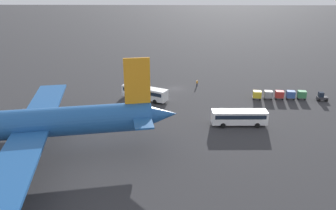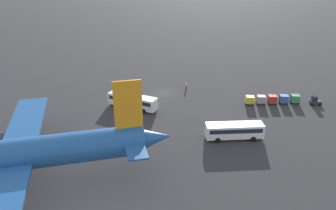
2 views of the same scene
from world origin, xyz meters
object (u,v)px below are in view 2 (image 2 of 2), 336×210
at_px(shuttle_bus_far, 234,130).
at_px(cargo_cart_blue, 284,99).
at_px(cargo_cart_green, 295,99).
at_px(baggage_tug, 315,101).
at_px(worker_person, 186,86).
at_px(cargo_cart_yellow, 250,100).
at_px(cargo_cart_grey, 261,99).
at_px(cargo_cart_red, 272,99).
at_px(airplane, 3,157).
at_px(shuttle_bus_near, 132,100).

height_order(shuttle_bus_far, cargo_cart_blue, shuttle_bus_far).
xyz_separation_m(shuttle_bus_far, cargo_cart_green, (-17.99, -15.43, -0.64)).
height_order(baggage_tug, worker_person, baggage_tug).
bearing_deg(cargo_cart_yellow, cargo_cart_grey, -177.76).
bearing_deg(shuttle_bus_far, baggage_tug, -148.57).
height_order(baggage_tug, cargo_cart_red, baggage_tug).
xyz_separation_m(worker_person, cargo_cart_yellow, (-13.89, 10.08, 0.32)).
bearing_deg(baggage_tug, cargo_cart_yellow, 1.04).
bearing_deg(cargo_cart_red, cargo_cart_grey, 1.33).
bearing_deg(cargo_cart_grey, airplane, 31.96).
relative_size(cargo_cart_red, cargo_cart_grey, 1.00).
relative_size(airplane, cargo_cart_yellow, 22.53).
height_order(shuttle_bus_near, cargo_cart_green, shuttle_bus_near).
xyz_separation_m(shuttle_bus_near, baggage_tug, (-42.43, 0.03, -0.92)).
xyz_separation_m(cargo_cart_blue, cargo_cart_red, (2.71, 0.04, 0.00)).
bearing_deg(shuttle_bus_near, cargo_cart_yellow, -150.39).
bearing_deg(airplane, baggage_tug, -165.61).
distance_m(worker_person, cargo_cart_red, 21.70).
bearing_deg(shuttle_bus_far, cargo_cart_yellow, -116.62).
xyz_separation_m(airplane, cargo_cart_blue, (-51.85, -29.08, -4.78)).
height_order(cargo_cart_red, cargo_cart_yellow, same).
relative_size(cargo_cart_green, cargo_cart_blue, 1.00).
bearing_deg(cargo_cart_red, baggage_tug, 174.73).
distance_m(shuttle_bus_near, cargo_cart_grey, 29.92).
height_order(airplane, cargo_cart_red, airplane).
xyz_separation_m(cargo_cart_blue, cargo_cart_yellow, (8.13, 0.21, 0.00)).
distance_m(airplane, cargo_cart_red, 57.27).
height_order(airplane, shuttle_bus_near, airplane).
xyz_separation_m(airplane, cargo_cart_grey, (-46.43, -28.97, -4.78)).
distance_m(shuttle_bus_far, cargo_cart_grey, 18.20).
bearing_deg(baggage_tug, cargo_cart_grey, -0.04).
xyz_separation_m(shuttle_bus_far, cargo_cart_grey, (-9.86, -15.29, -0.64)).
height_order(cargo_cart_grey, cargo_cart_yellow, same).
bearing_deg(cargo_cart_grey, cargo_cart_green, -179.03).
relative_size(cargo_cart_green, cargo_cart_grey, 1.00).
distance_m(worker_person, cargo_cart_blue, 24.12).
bearing_deg(shuttle_bus_far, cargo_cart_grey, -124.22).
height_order(worker_person, cargo_cart_red, cargo_cart_red).
relative_size(worker_person, cargo_cart_blue, 0.79).
xyz_separation_m(airplane, shuttle_bus_far, (-36.57, -13.68, -4.14)).
xyz_separation_m(cargo_cart_green, cargo_cart_grey, (8.13, 0.14, 0.00)).
distance_m(cargo_cart_blue, cargo_cart_grey, 5.42).
bearing_deg(cargo_cart_grey, cargo_cart_yellow, 2.24).
relative_size(worker_person, cargo_cart_grey, 0.79).
bearing_deg(worker_person, cargo_cart_yellow, 144.02).
bearing_deg(cargo_cart_green, cargo_cart_blue, 0.65).
relative_size(shuttle_bus_near, worker_person, 6.67).
relative_size(baggage_tug, cargo_cart_yellow, 1.13).
bearing_deg(baggage_tug, cargo_cart_blue, -3.80).
height_order(cargo_cart_red, cargo_cart_grey, same).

